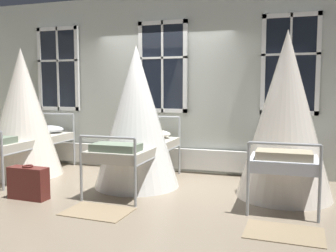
{
  "coord_description": "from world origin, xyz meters",
  "views": [
    {
      "loc": [
        2.2,
        -5.2,
        1.49
      ],
      "look_at": [
        0.46,
        0.11,
        0.94
      ],
      "focal_mm": 39.99,
      "sensor_mm": 36.0,
      "label": 1
    }
  ],
  "objects": [
    {
      "name": "rug_second",
      "position": [
        0.0,
        -1.25,
        0.01
      ],
      "size": [
        0.82,
        0.59,
        0.01
      ],
      "primitive_type": "cube",
      "rotation": [
        0.0,
        0.0,
        -0.04
      ],
      "color": "#8E7A5B",
      "rests_on": "ground"
    },
    {
      "name": "back_wall_with_windows",
      "position": [
        0.0,
        1.32,
        1.6
      ],
      "size": [
        9.31,
        0.1,
        3.2
      ],
      "primitive_type": "cube",
      "color": "#B2B7AD",
      "rests_on": "ground"
    },
    {
      "name": "cot_first",
      "position": [
        -2.2,
        0.16,
        1.06
      ],
      "size": [
        1.31,
        1.99,
        2.2
      ],
      "rotation": [
        0.0,
        0.0,
        1.58
      ],
      "color": "#9EA3A8",
      "rests_on": "ground"
    },
    {
      "name": "window_bank",
      "position": [
        0.0,
        1.2,
        1.01
      ],
      "size": [
        5.27,
        0.1,
        2.63
      ],
      "color": "black",
      "rests_on": "ground"
    },
    {
      "name": "rug_third",
      "position": [
        2.18,
        -1.25,
        0.01
      ],
      "size": [
        0.82,
        0.58,
        0.01
      ],
      "primitive_type": "cube",
      "rotation": [
        0.0,
        0.0,
        -0.03
      ],
      "color": "#8E7A5B",
      "rests_on": "ground"
    },
    {
      "name": "cot_second",
      "position": [
        -0.03,
        0.07,
        1.04
      ],
      "size": [
        1.31,
        1.98,
        2.16
      ],
      "rotation": [
        0.0,
        0.0,
        1.56
      ],
      "color": "#9EA3A8",
      "rests_on": "ground"
    },
    {
      "name": "ground",
      "position": [
        0.0,
        0.0,
        0.0
      ],
      "size": [
        18.36,
        18.36,
        0.0
      ],
      "primitive_type": "plane",
      "color": "gray"
    },
    {
      "name": "suitcase_dark",
      "position": [
        -1.16,
        -1.05,
        0.22
      ],
      "size": [
        0.57,
        0.23,
        0.47
      ],
      "rotation": [
        0.0,
        0.0,
        -0.04
      ],
      "color": "#5B231E",
      "rests_on": "ground"
    },
    {
      "name": "cot_third",
      "position": [
        2.14,
        0.16,
        1.11
      ],
      "size": [
        1.31,
        1.98,
        2.3
      ],
      "rotation": [
        0.0,
        0.0,
        1.58
      ],
      "color": "#9EA3A8",
      "rests_on": "ground"
    }
  ]
}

